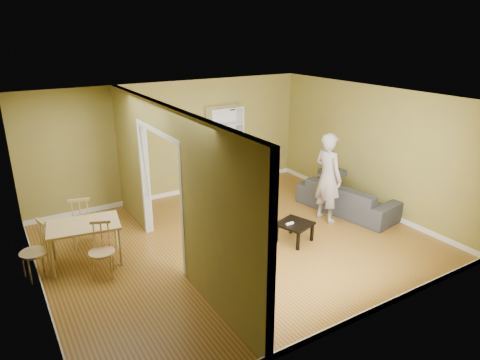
% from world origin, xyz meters
% --- Properties ---
extents(room_shell, '(6.50, 6.50, 6.50)m').
position_xyz_m(room_shell, '(0.00, 0.00, 1.30)').
color(room_shell, olive).
rests_on(room_shell, ground).
extents(partition, '(0.22, 5.50, 2.60)m').
position_xyz_m(partition, '(-1.20, 0.00, 1.30)').
color(partition, olive).
rests_on(partition, ground).
extents(wall_speaker, '(0.10, 0.10, 0.10)m').
position_xyz_m(wall_speaker, '(1.50, 2.69, 1.90)').
color(wall_speaker, black).
rests_on(wall_speaker, room_shell).
extents(sofa, '(2.27, 1.27, 0.82)m').
position_xyz_m(sofa, '(2.70, -0.03, 0.41)').
color(sofa, '#252527').
rests_on(sofa, ground).
extents(person, '(0.79, 0.63, 2.11)m').
position_xyz_m(person, '(2.05, -0.09, 1.06)').
color(person, slate).
rests_on(person, ground).
extents(bookshelf, '(0.83, 0.36, 1.97)m').
position_xyz_m(bookshelf, '(1.22, 2.61, 0.98)').
color(bookshelf, white).
rests_on(bookshelf, ground).
extents(paper_box_navy_a, '(0.44, 0.29, 0.23)m').
position_xyz_m(paper_box_navy_a, '(1.22, 2.56, 0.53)').
color(paper_box_navy_a, navy).
rests_on(paper_box_navy_a, bookshelf).
extents(paper_box_teal, '(0.43, 0.28, 0.22)m').
position_xyz_m(paper_box_teal, '(1.20, 2.56, 0.91)').
color(paper_box_teal, '#106C61').
rests_on(paper_box_teal, bookshelf).
extents(paper_box_navy_b, '(0.41, 0.27, 0.21)m').
position_xyz_m(paper_box_navy_b, '(1.20, 2.56, 1.29)').
color(paper_box_navy_b, navy).
rests_on(paper_box_navy_b, bookshelf).
extents(coffee_table, '(0.55, 0.55, 0.37)m').
position_xyz_m(coffee_table, '(0.91, -0.53, 0.31)').
color(coffee_table, black).
rests_on(coffee_table, ground).
extents(game_controller, '(0.15, 0.04, 0.03)m').
position_xyz_m(game_controller, '(0.80, -0.52, 0.38)').
color(game_controller, white).
rests_on(game_controller, coffee_table).
extents(dining_table, '(1.11, 0.74, 0.70)m').
position_xyz_m(dining_table, '(-2.47, 0.69, 0.62)').
color(dining_table, tan).
rests_on(dining_table, ground).
extents(chair_left, '(0.50, 0.50, 0.92)m').
position_xyz_m(chair_left, '(-3.25, 0.61, 0.46)').
color(chair_left, tan).
rests_on(chair_left, ground).
extents(chair_near, '(0.52, 0.52, 0.88)m').
position_xyz_m(chair_near, '(-2.35, 0.12, 0.44)').
color(chair_near, tan).
rests_on(chair_near, ground).
extents(chair_far, '(0.54, 0.54, 0.98)m').
position_xyz_m(chair_far, '(-2.38, 1.28, 0.49)').
color(chair_far, tan).
rests_on(chair_far, ground).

